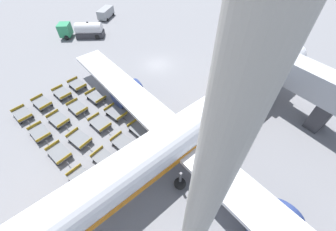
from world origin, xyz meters
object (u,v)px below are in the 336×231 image
object	(u,v)px
baggage_dolly_row_mid_b_col_a	(62,93)
baggage_dolly_row_near_col_c	(59,153)
baggage_dolly_row_far_col_c	(116,113)
baggage_dolly_row_mid_b_col_b	(77,108)
baggage_dolly_row_far_col_d	(140,129)
baggage_dolly_row_far_col_b	(96,97)
baggage_dolly_row_mid_a_col_a	(42,103)
baggage_dolly_row_far_col_a	(77,85)
baggage_dolly_row_mid_a_col_d	(105,159)
baggage_dolly_row_near_col_d	(81,179)
apron_light_mast	(200,212)
fuel_tanker_primary	(84,31)
baggage_dolly_row_near_col_b	(40,133)
baggage_dolly_row_mid_a_col_c	(80,139)
service_van	(106,13)
baggage_dolly_row_mid_b_col_c	(100,123)
baggage_dolly_row_near_col_a	(22,114)
baggage_dolly_row_mid_b_col_d	(124,143)
airplane	(187,130)
baggage_dolly_row_mid_a_col_b	(58,120)

from	to	relation	value
baggage_dolly_row_mid_b_col_a	baggage_dolly_row_near_col_c	bearing A→B (deg)	-22.47
baggage_dolly_row_far_col_c	baggage_dolly_row_near_col_c	bearing A→B (deg)	-80.27
baggage_dolly_row_mid_b_col_b	baggage_dolly_row_far_col_d	distance (m)	9.02
baggage_dolly_row_near_col_c	baggage_dolly_row_far_col_b	world-z (taller)	same
baggage_dolly_row_mid_a_col_a	baggage_dolly_row_far_col_a	distance (m)	5.13
baggage_dolly_row_near_col_c	baggage_dolly_row_mid_a_col_d	world-z (taller)	same
baggage_dolly_row_far_col_b	baggage_dolly_row_far_col_d	size ratio (longest dim) A/B	1.01
baggage_dolly_row_mid_a_col_d	baggage_dolly_row_far_col_b	size ratio (longest dim) A/B	1.00
baggage_dolly_row_near_col_d	apron_light_mast	xyz separation A→B (m)	(11.62, 1.70, 14.71)
fuel_tanker_primary	apron_light_mast	world-z (taller)	apron_light_mast
baggage_dolly_row_near_col_b	baggage_dolly_row_far_col_b	xyz separation A→B (m)	(-1.50, 7.74, 0.00)
baggage_dolly_row_mid_a_col_c	baggage_dolly_row_far_col_d	bearing A→B (deg)	61.61
baggage_dolly_row_mid_b_col_a	baggage_dolly_row_far_col_d	xyz separation A→B (m)	(12.17, 4.45, 0.00)
fuel_tanker_primary	baggage_dolly_row_near_col_d	xyz separation A→B (m)	(28.06, -13.41, -0.76)
service_van	baggage_dolly_row_mid_b_col_c	bearing A→B (deg)	-30.01
baggage_dolly_row_far_col_a	baggage_dolly_row_mid_b_col_b	bearing A→B (deg)	-23.14
baggage_dolly_row_near_col_c	baggage_dolly_row_near_col_b	bearing A→B (deg)	-170.79
baggage_dolly_row_mid_a_col_c	baggage_dolly_row_far_col_b	world-z (taller)	same
baggage_dolly_row_mid_b_col_b	baggage_dolly_row_near_col_d	bearing A→B (deg)	-21.58
baggage_dolly_row_near_col_a	baggage_dolly_row_far_col_b	size ratio (longest dim) A/B	1.00
baggage_dolly_row_near_col_b	baggage_dolly_row_mid_b_col_c	xyz separation A→B (m)	(3.13, 5.90, 0.00)
baggage_dolly_row_far_col_d	fuel_tanker_primary	bearing A→B (deg)	168.04
baggage_dolly_row_near_col_d	baggage_dolly_row_mid_b_col_a	distance (m)	14.00
baggage_dolly_row_near_col_b	baggage_dolly_row_mid_b_col_d	distance (m)	9.90
baggage_dolly_row_mid_b_col_a	baggage_dolly_row_mid_b_col_d	size ratio (longest dim) A/B	1.00
fuel_tanker_primary	baggage_dolly_row_mid_b_col_c	distance (m)	24.40
baggage_dolly_row_near_col_d	apron_light_mast	world-z (taller)	apron_light_mast
fuel_tanker_primary	baggage_dolly_row_mid_b_col_a	distance (m)	17.65
airplane	baggage_dolly_row_mid_a_col_b	world-z (taller)	airplane
baggage_dolly_row_near_col_c	baggage_dolly_row_near_col_d	distance (m)	4.30
baggage_dolly_row_mid_b_col_b	apron_light_mast	bearing A→B (deg)	-5.57
airplane	baggage_dolly_row_near_col_d	world-z (taller)	airplane
baggage_dolly_row_near_col_a	baggage_dolly_row_mid_a_col_a	bearing A→B (deg)	102.37
fuel_tanker_primary	baggage_dolly_row_near_col_d	distance (m)	31.11
baggage_dolly_row_far_col_c	airplane	bearing A→B (deg)	18.46
baggage_dolly_row_near_col_b	baggage_dolly_row_mid_b_col_d	xyz separation A→B (m)	(7.46, 6.50, 0.00)
baggage_dolly_row_mid_a_col_b	baggage_dolly_row_far_col_b	xyz separation A→B (m)	(-0.88, 5.37, 0.00)
service_van	baggage_dolly_row_near_col_c	xyz separation A→B (m)	(29.35, -21.60, -0.62)
baggage_dolly_row_near_col_b	baggage_dolly_row_near_col_c	xyz separation A→B (m)	(4.14, 0.67, 0.00)
baggage_dolly_row_far_col_c	baggage_dolly_row_mid_b_col_c	bearing A→B (deg)	-82.96
fuel_tanker_primary	service_van	xyz separation A→B (m)	(-5.56, 7.65, -0.14)
service_van	baggage_dolly_row_far_col_b	world-z (taller)	service_van
baggage_dolly_row_near_col_a	baggage_dolly_row_far_col_c	bearing A→B (deg)	51.17
baggage_dolly_row_mid_b_col_d	baggage_dolly_row_near_col_a	bearing A→B (deg)	-148.62
baggage_dolly_row_mid_a_col_b	service_van	bearing A→B (deg)	141.01
service_van	apron_light_mast	world-z (taller)	apron_light_mast
service_van	baggage_dolly_row_mid_a_col_a	bearing A→B (deg)	-45.25
baggage_dolly_row_far_col_b	baggage_dolly_row_far_col_c	distance (m)	4.37
fuel_tanker_primary	service_van	distance (m)	9.46
airplane	baggage_dolly_row_near_col_d	distance (m)	11.16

